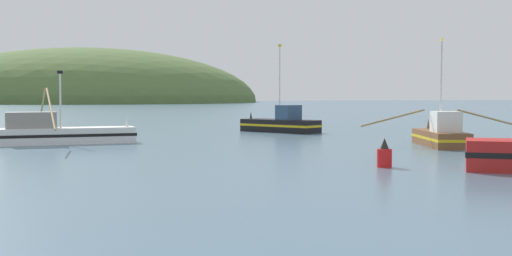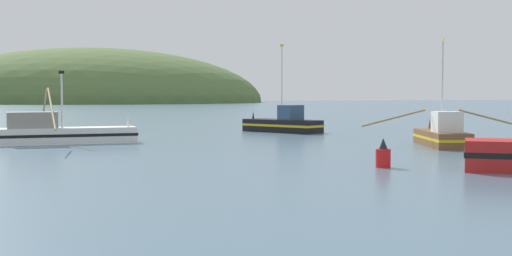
% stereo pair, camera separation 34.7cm
% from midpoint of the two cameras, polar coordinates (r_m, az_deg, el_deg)
% --- Properties ---
extents(hill_mid_left, '(133.95, 107.16, 42.56)m').
position_cam_midpoint_polar(hill_mid_left, '(266.59, -13.80, 2.17)').
color(hill_mid_left, '#516B38').
rests_on(hill_mid_left, ground).
extents(fishing_boat_white, '(11.70, 16.75, 4.87)m').
position_cam_midpoint_polar(fishing_boat_white, '(45.48, -17.58, -0.44)').
color(fishing_boat_white, white).
rests_on(fishing_boat_white, ground).
extents(fishing_boat_brown, '(9.81, 6.86, 6.87)m').
position_cam_midpoint_polar(fishing_boat_brown, '(43.29, 16.10, -0.60)').
color(fishing_boat_brown, brown).
rests_on(fishing_boat_brown, ground).
extents(fishing_boat_black, '(5.86, 7.50, 7.63)m').
position_cam_midpoint_polar(fishing_boat_black, '(57.18, 2.55, 0.37)').
color(fishing_boat_black, black).
rests_on(fishing_boat_black, ground).
extents(channel_buoy, '(0.68, 0.68, 1.33)m').
position_cam_midpoint_polar(channel_buoy, '(30.32, 11.30, -2.37)').
color(channel_buoy, red).
rests_on(channel_buoy, ground).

